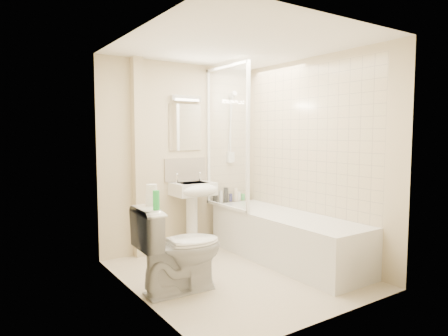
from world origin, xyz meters
TOP-DOWN VIEW (x-y plane):
  - floor at (0.00, 0.00)m, footprint 2.50×2.50m
  - wall_back at (0.00, 1.25)m, footprint 2.20×0.02m
  - wall_left at (-1.10, 0.00)m, footprint 0.02×2.50m
  - wall_right at (1.10, 0.00)m, footprint 0.02×2.50m
  - ceiling at (0.00, 0.00)m, footprint 2.20×2.50m
  - tile_back at (0.75, 1.24)m, footprint 0.70×0.01m
  - tile_right at (1.09, 0.07)m, footprint 0.01×2.10m
  - pipe_boxing at (-0.62, 1.19)m, footprint 0.12×0.12m
  - splashback at (0.05, 1.24)m, footprint 0.60×0.02m
  - mirror at (0.05, 1.24)m, footprint 0.46×0.01m
  - strip_light at (0.05, 1.22)m, footprint 0.42×0.07m
  - bathtub at (0.75, 0.07)m, footprint 0.70×2.10m
  - shower_screen at (0.40, 0.80)m, footprint 0.04×0.92m
  - shower_fixture at (0.75, 1.19)m, footprint 0.10×0.16m
  - pedestal_sink at (0.05, 1.01)m, footprint 0.52×0.48m
  - bottle_black_a at (0.46, 1.16)m, footprint 0.07×0.07m
  - bottle_white_a at (0.55, 1.16)m, footprint 0.06×0.06m
  - bottle_black_b at (0.64, 1.16)m, footprint 0.07×0.07m
  - bottle_blue at (0.72, 1.16)m, footprint 0.05×0.05m
  - bottle_cream at (0.81, 1.16)m, footprint 0.06×0.06m
  - bottle_white_b at (0.86, 1.16)m, footprint 0.05×0.05m
  - bottle_green at (0.93, 1.16)m, footprint 0.06×0.06m
  - toilet at (-0.72, -0.07)m, footprint 0.54×0.86m
  - toilet_roll_lower at (-0.96, 0.03)m, footprint 0.12×0.12m
  - toilet_roll_upper at (-0.95, 0.04)m, footprint 0.10×0.10m
  - green_bottle at (-1.02, -0.20)m, footprint 0.06×0.06m

SIDE VIEW (x-z plane):
  - floor at x=0.00m, z-range 0.00..0.00m
  - bathtub at x=0.75m, z-range 0.01..0.56m
  - toilet at x=-0.72m, z-range 0.00..0.84m
  - bottle_green at x=0.93m, z-range 0.55..0.64m
  - bottle_blue at x=0.72m, z-range 0.55..0.66m
  - bottle_white_b at x=0.86m, z-range 0.55..0.68m
  - bottle_white_a at x=0.55m, z-range 0.55..0.72m
  - bottle_cream at x=0.81m, z-range 0.55..0.73m
  - bottle_black_a at x=0.46m, z-range 0.55..0.75m
  - bottle_black_b at x=0.64m, z-range 0.55..0.75m
  - pedestal_sink at x=0.05m, z-range 0.20..1.20m
  - toilet_roll_lower at x=-0.96m, z-range 0.84..0.94m
  - green_bottle at x=-1.02m, z-range 0.84..1.01m
  - toilet_roll_upper at x=-0.95m, z-range 0.94..1.03m
  - splashback at x=0.05m, z-range 0.88..1.18m
  - wall_back at x=0.00m, z-range 0.00..2.40m
  - wall_left at x=-1.10m, z-range 0.00..2.40m
  - wall_right at x=1.10m, z-range 0.00..2.40m
  - pipe_boxing at x=-0.62m, z-range 0.00..2.40m
  - tile_back at x=0.75m, z-range 0.55..2.30m
  - tile_right at x=1.09m, z-range 0.55..2.30m
  - shower_screen at x=0.40m, z-range 0.55..2.35m
  - shower_fixture at x=0.75m, z-range 1.05..2.04m
  - mirror at x=0.05m, z-range 1.28..1.88m
  - strip_light at x=0.05m, z-range 1.92..1.98m
  - ceiling at x=0.00m, z-range 2.39..2.41m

